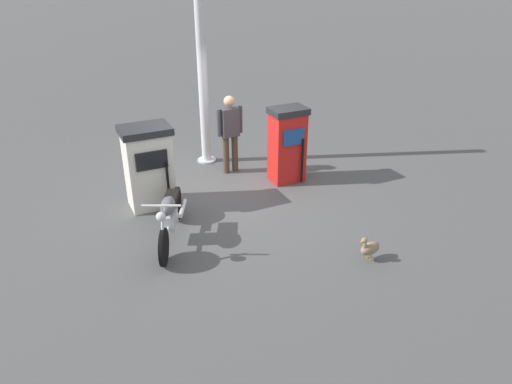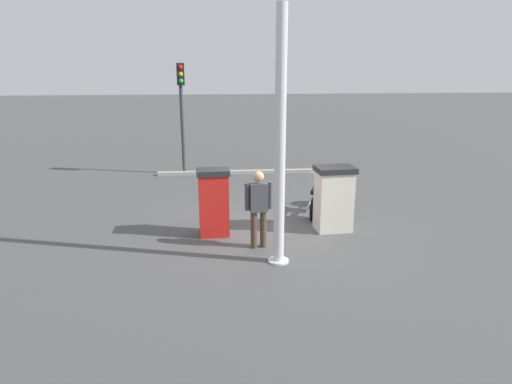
% 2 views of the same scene
% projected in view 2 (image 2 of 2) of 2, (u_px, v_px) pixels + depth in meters
% --- Properties ---
extents(ground_plane, '(120.00, 120.00, 0.00)m').
position_uv_depth(ground_plane, '(273.00, 230.00, 10.04)').
color(ground_plane, '#4C4C4C').
extents(fuel_pump_near, '(0.69, 0.88, 1.49)m').
position_uv_depth(fuel_pump_near, '(334.00, 198.00, 9.86)').
color(fuel_pump_near, silver).
rests_on(fuel_pump_near, ground).
extents(fuel_pump_far, '(0.56, 0.72, 1.50)m').
position_uv_depth(fuel_pump_far, '(214.00, 202.00, 9.55)').
color(fuel_pump_far, red).
rests_on(fuel_pump_far, ground).
extents(motorcycle_near_pump, '(1.79, 0.91, 0.92)m').
position_uv_depth(motorcycle_near_pump, '(317.00, 195.00, 11.21)').
color(motorcycle_near_pump, black).
rests_on(motorcycle_near_pump, ground).
extents(attendant_person, '(0.24, 0.58, 1.62)m').
position_uv_depth(attendant_person, '(259.00, 205.00, 8.82)').
color(attendant_person, '#473828').
rests_on(attendant_person, ground).
extents(wandering_duck, '(0.24, 0.43, 0.43)m').
position_uv_depth(wandering_duck, '(215.00, 190.00, 12.57)').
color(wandering_duck, '#847051').
rests_on(wandering_duck, ground).
extents(roadside_traffic_light, '(0.39, 0.26, 3.79)m').
position_uv_depth(roadside_traffic_light, '(181.00, 100.00, 14.77)').
color(roadside_traffic_light, '#38383A').
rests_on(roadside_traffic_light, ground).
extents(canopy_support_pole, '(0.40, 0.40, 4.63)m').
position_uv_depth(canopy_support_pole, '(280.00, 146.00, 7.78)').
color(canopy_support_pole, silver).
rests_on(canopy_support_pole, ground).
extents(road_edge_kerb, '(0.41, 6.32, 0.12)m').
position_uv_depth(road_edge_kerb, '(248.00, 172.00, 15.51)').
color(road_edge_kerb, '#9E9E93').
rests_on(road_edge_kerb, ground).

